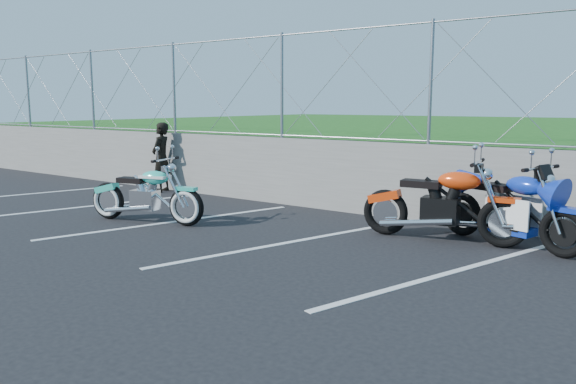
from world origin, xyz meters
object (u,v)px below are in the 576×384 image
Objects in this scene: cruiser_turquoise at (147,197)px; naked_orange at (444,207)px; person_standing at (161,157)px; sportbike_blue at (512,211)px.

naked_orange reaches higher than cruiser_turquoise.
person_standing is at bearing 120.16° from cruiser_turquoise.
naked_orange is at bearing -145.43° from sportbike_blue.
person_standing is at bearing -165.99° from sportbike_blue.
sportbike_blue is 7.67m from person_standing.
person_standing reaches higher than cruiser_turquoise.
person_standing reaches higher than sportbike_blue.
naked_orange is 1.52× the size of person_standing.
sportbike_blue is (5.32, 1.89, 0.06)m from cruiser_turquoise.
naked_orange reaches higher than sportbike_blue.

